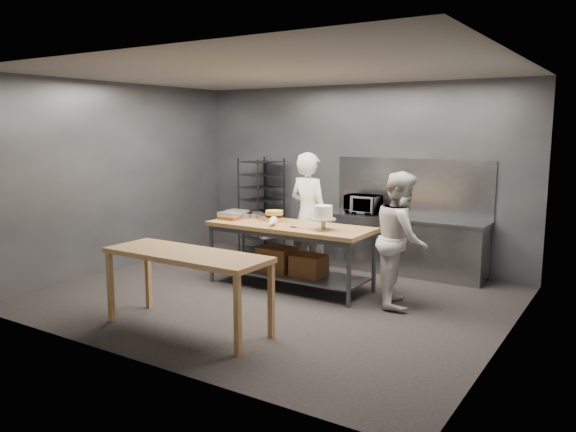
# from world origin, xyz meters

# --- Properties ---
(ground) EXTENTS (6.00, 6.00, 0.00)m
(ground) POSITION_xyz_m (0.00, 0.00, 0.00)
(ground) COLOR black
(ground) RESTS_ON ground
(back_wall) EXTENTS (6.00, 0.04, 3.00)m
(back_wall) POSITION_xyz_m (0.00, 2.50, 1.50)
(back_wall) COLOR #4C4F54
(back_wall) RESTS_ON ground
(work_table) EXTENTS (2.40, 0.90, 0.92)m
(work_table) POSITION_xyz_m (-0.07, 0.52, 0.57)
(work_table) COLOR brown
(work_table) RESTS_ON ground
(near_counter) EXTENTS (2.00, 0.70, 0.90)m
(near_counter) POSITION_xyz_m (-0.14, -1.55, 0.81)
(near_counter) COLOR olive
(near_counter) RESTS_ON ground
(back_counter) EXTENTS (2.60, 0.60, 0.90)m
(back_counter) POSITION_xyz_m (1.00, 2.18, 0.45)
(back_counter) COLOR slate
(back_counter) RESTS_ON ground
(splashback_panel) EXTENTS (2.60, 0.02, 0.90)m
(splashback_panel) POSITION_xyz_m (1.00, 2.48, 1.35)
(splashback_panel) COLOR slate
(splashback_panel) RESTS_ON back_counter
(speed_rack) EXTENTS (0.75, 0.79, 1.75)m
(speed_rack) POSITION_xyz_m (-1.69, 2.10, 0.86)
(speed_rack) COLOR black
(speed_rack) RESTS_ON ground
(chef_behind) EXTENTS (0.78, 0.59, 1.92)m
(chef_behind) POSITION_xyz_m (-0.15, 1.19, 0.96)
(chef_behind) COLOR white
(chef_behind) RESTS_ON ground
(chef_right) EXTENTS (0.94, 1.04, 1.74)m
(chef_right) POSITION_xyz_m (1.57, 0.62, 0.87)
(chef_right) COLOR silver
(chef_right) RESTS_ON ground
(microwave) EXTENTS (0.54, 0.37, 0.30)m
(microwave) POSITION_xyz_m (0.29, 2.18, 1.05)
(microwave) COLOR black
(microwave) RESTS_ON back_counter
(frosted_cake_stand) EXTENTS (0.34, 0.34, 0.33)m
(frosted_cake_stand) POSITION_xyz_m (0.54, 0.40, 1.13)
(frosted_cake_stand) COLOR #A89E86
(frosted_cake_stand) RESTS_ON work_table
(layer_cake) EXTENTS (0.26, 0.26, 0.16)m
(layer_cake) POSITION_xyz_m (-0.42, 0.64, 1.00)
(layer_cake) COLOR gold
(layer_cake) RESTS_ON work_table
(cake_pans) EXTENTS (0.66, 0.39, 0.07)m
(cake_pans) POSITION_xyz_m (-0.82, 0.72, 0.96)
(cake_pans) COLOR gray
(cake_pans) RESTS_ON work_table
(piping_bag) EXTENTS (0.27, 0.40, 0.12)m
(piping_bag) POSITION_xyz_m (-0.19, 0.22, 0.98)
(piping_bag) COLOR white
(piping_bag) RESTS_ON work_table
(offset_spatula) EXTENTS (0.36, 0.02, 0.02)m
(offset_spatula) POSITION_xyz_m (0.19, 0.34, 0.93)
(offset_spatula) COLOR slate
(offset_spatula) RESTS_ON work_table
(pastry_clamshells) EXTENTS (0.35, 0.46, 0.11)m
(pastry_clamshells) POSITION_xyz_m (-1.09, 0.52, 0.98)
(pastry_clamshells) COLOR #8B5E1B
(pastry_clamshells) RESTS_ON work_table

